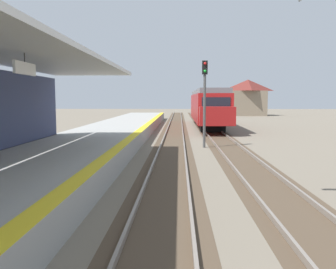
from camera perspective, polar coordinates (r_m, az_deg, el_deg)
station_platform at (r=15.17m, az=-16.77°, el=-4.01°), size 5.00×80.00×0.91m
track_pair_nearest_platform at (r=18.41m, az=0.48°, el=-3.37°), size 2.34×120.00×0.16m
track_pair_middle at (r=18.64m, az=11.01°, el=-3.36°), size 2.34×120.00×0.16m
approaching_train at (r=38.09m, az=6.33°, el=4.47°), size 2.93×19.60×4.76m
rail_signal_post at (r=21.72m, az=5.83°, el=6.31°), size 0.32×0.34×5.20m
distant_trackside_house at (r=66.15m, az=12.54°, el=5.86°), size 6.60×5.28×6.40m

